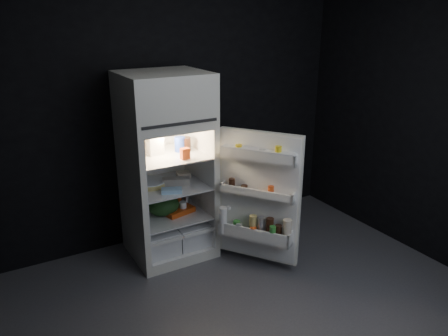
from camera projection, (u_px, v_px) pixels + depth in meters
floor at (255, 319)px, 3.42m from camera, size 4.00×3.40×0.00m
wall_back at (164, 110)px, 4.35m from camera, size 4.00×0.00×2.70m
wall_right at (445, 121)px, 3.90m from camera, size 0.00×3.40×2.70m
refrigerator at (166, 161)px, 4.10m from camera, size 0.76×0.71×1.78m
fridge_door at (258, 200)px, 3.91m from camera, size 0.58×0.70×1.22m
milk_jug at (154, 142)px, 4.02m from camera, size 0.14×0.14×0.24m
mayo_jar at (180, 144)px, 4.12m from camera, size 0.13×0.13×0.14m
jam_jar at (185, 144)px, 4.14m from camera, size 0.13×0.13×0.13m
amber_bottle at (134, 145)px, 3.95m from camera, size 0.11×0.11×0.22m
small_carton at (185, 154)px, 3.91m from camera, size 0.08×0.06×0.10m
egg_carton at (176, 182)px, 4.12m from camera, size 0.28×0.19×0.07m
pie at (150, 183)px, 4.12m from camera, size 0.40×0.40×0.04m
flat_package at (172, 191)px, 3.95m from camera, size 0.21×0.16×0.04m
wrapped_pkg at (183, 175)px, 4.33m from camera, size 0.15×0.13×0.05m
produce_bag at (163, 205)px, 4.18m from camera, size 0.36×0.33×0.20m
yogurt_tray at (179, 211)px, 4.24m from camera, size 0.31×0.21×0.05m
small_can_red at (178, 201)px, 4.41m from camera, size 0.09×0.09×0.09m
small_can_silver at (186, 198)px, 4.48m from camera, size 0.07×0.07×0.09m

